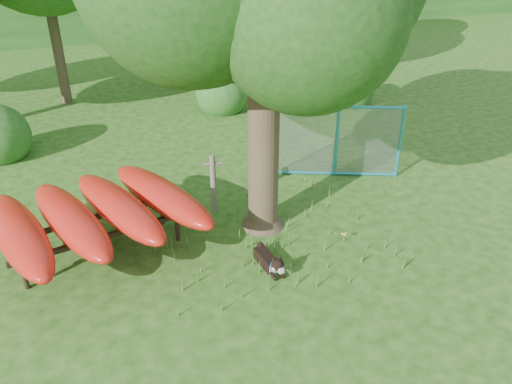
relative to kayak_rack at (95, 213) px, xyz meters
name	(u,v)px	position (x,y,z in m)	size (l,w,h in m)	color
ground	(269,268)	(2.91, -1.70, -0.90)	(80.00, 80.00, 0.00)	#1F4B0F
wooden_post	(213,182)	(2.58, 0.75, -0.17)	(0.38, 0.14, 1.39)	brown
kayak_rack	(95,213)	(0.00, 0.00, 0.00)	(4.44, 3.97, 1.18)	black
husky_dog	(270,262)	(2.91, -1.73, -0.74)	(0.32, 1.05, 0.46)	black
fence_section	(337,141)	(6.03, 1.35, 0.05)	(2.99, 1.43, 3.16)	teal
wildflower_clump	(344,235)	(4.66, -1.47, -0.71)	(0.11, 0.11, 0.23)	#447E29
shrub_left	(2,157)	(-2.09, 5.80, -0.90)	(1.80, 1.80, 1.80)	#21561C
shrub_right	(348,104)	(9.41, 6.30, -0.90)	(1.80, 1.80, 1.80)	#21561C
shrub_mid	(222,110)	(4.91, 7.30, -0.90)	(1.80, 1.80, 1.80)	#21561C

